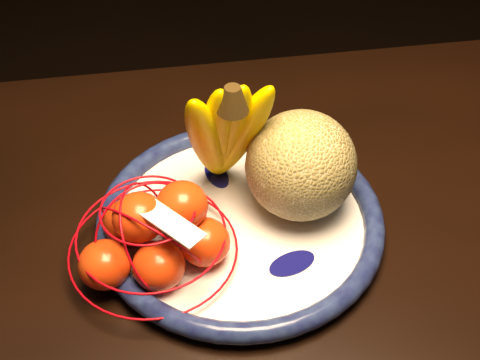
{
  "coord_description": "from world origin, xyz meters",
  "views": [
    {
      "loc": [
        0.05,
        -0.38,
        1.33
      ],
      "look_at": [
        0.06,
        0.16,
        0.81
      ],
      "focal_mm": 50.0,
      "sensor_mm": 36.0,
      "label": 1
    }
  ],
  "objects_px": {
    "fruit_bowl": "(240,221)",
    "cantaloupe": "(301,165)",
    "dining_table": "(120,356)",
    "mandarin_bag": "(156,234)",
    "banana_bunch": "(224,129)"
  },
  "relations": [
    {
      "from": "dining_table",
      "to": "mandarin_bag",
      "type": "bearing_deg",
      "value": 48.72
    },
    {
      "from": "fruit_bowl",
      "to": "banana_bunch",
      "type": "relative_size",
      "value": 1.71
    },
    {
      "from": "dining_table",
      "to": "mandarin_bag",
      "type": "xyz_separation_m",
      "value": [
        0.05,
        0.07,
        0.13
      ]
    },
    {
      "from": "fruit_bowl",
      "to": "cantaloupe",
      "type": "height_order",
      "value": "cantaloupe"
    },
    {
      "from": "fruit_bowl",
      "to": "mandarin_bag",
      "type": "xyz_separation_m",
      "value": [
        -0.09,
        -0.05,
        0.04
      ]
    },
    {
      "from": "dining_table",
      "to": "fruit_bowl",
      "type": "xyz_separation_m",
      "value": [
        0.14,
        0.12,
        0.09
      ]
    },
    {
      "from": "cantaloupe",
      "to": "fruit_bowl",
      "type": "bearing_deg",
      "value": -159.79
    },
    {
      "from": "dining_table",
      "to": "mandarin_bag",
      "type": "distance_m",
      "value": 0.15
    },
    {
      "from": "dining_table",
      "to": "fruit_bowl",
      "type": "height_order",
      "value": "fruit_bowl"
    },
    {
      "from": "fruit_bowl",
      "to": "dining_table",
      "type": "bearing_deg",
      "value": -139.09
    },
    {
      "from": "banana_bunch",
      "to": "mandarin_bag",
      "type": "height_order",
      "value": "banana_bunch"
    },
    {
      "from": "dining_table",
      "to": "banana_bunch",
      "type": "height_order",
      "value": "banana_bunch"
    },
    {
      "from": "dining_table",
      "to": "mandarin_bag",
      "type": "height_order",
      "value": "mandarin_bag"
    },
    {
      "from": "dining_table",
      "to": "mandarin_bag",
      "type": "relative_size",
      "value": 7.61
    },
    {
      "from": "fruit_bowl",
      "to": "cantaloupe",
      "type": "bearing_deg",
      "value": 20.21
    }
  ]
}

